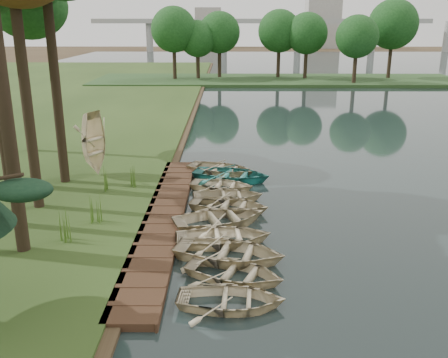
{
  "coord_description": "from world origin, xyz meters",
  "views": [
    {
      "loc": [
        1.04,
        -19.47,
        8.01
      ],
      "look_at": [
        0.9,
        1.04,
        1.5
      ],
      "focal_mm": 40.0,
      "sensor_mm": 36.0,
      "label": 1
    }
  ],
  "objects_px": {
    "rowboat_0": "(231,297)",
    "stored_rowboat": "(96,168)",
    "rowboat_2": "(229,250)",
    "boardwalk": "(164,217)",
    "rowboat_1": "(235,270)"
  },
  "relations": [
    {
      "from": "rowboat_0",
      "to": "stored_rowboat",
      "type": "height_order",
      "value": "stored_rowboat"
    },
    {
      "from": "rowboat_2",
      "to": "boardwalk",
      "type": "bearing_deg",
      "value": 50.06
    },
    {
      "from": "stored_rowboat",
      "to": "boardwalk",
      "type": "bearing_deg",
      "value": -117.84
    },
    {
      "from": "boardwalk",
      "to": "rowboat_0",
      "type": "relative_size",
      "value": 5.05
    },
    {
      "from": "rowboat_1",
      "to": "rowboat_2",
      "type": "xyz_separation_m",
      "value": [
        -0.16,
        1.35,
        0.06
      ]
    },
    {
      "from": "boardwalk",
      "to": "rowboat_0",
      "type": "bearing_deg",
      "value": -67.73
    },
    {
      "from": "rowboat_2",
      "to": "rowboat_1",
      "type": "bearing_deg",
      "value": -158.85
    },
    {
      "from": "boardwalk",
      "to": "rowboat_1",
      "type": "relative_size",
      "value": 4.9
    },
    {
      "from": "boardwalk",
      "to": "stored_rowboat",
      "type": "bearing_deg",
      "value": 127.3
    },
    {
      "from": "rowboat_0",
      "to": "rowboat_1",
      "type": "relative_size",
      "value": 0.97
    },
    {
      "from": "rowboat_1",
      "to": "stored_rowboat",
      "type": "relative_size",
      "value": 0.97
    },
    {
      "from": "rowboat_2",
      "to": "rowboat_0",
      "type": "bearing_deg",
      "value": -164.9
    },
    {
      "from": "rowboat_0",
      "to": "rowboat_2",
      "type": "relative_size",
      "value": 0.82
    },
    {
      "from": "rowboat_0",
      "to": "rowboat_2",
      "type": "distance_m",
      "value": 2.95
    },
    {
      "from": "boardwalk",
      "to": "rowboat_1",
      "type": "distance_m",
      "value": 5.9
    }
  ]
}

